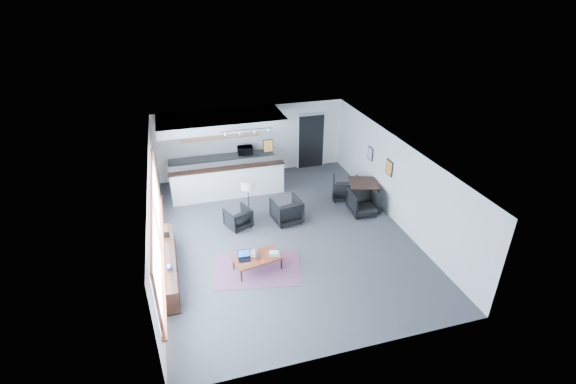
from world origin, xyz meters
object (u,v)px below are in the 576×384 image
object	(u,v)px
laptop	(244,256)
ceramic_pot	(255,254)
book_stack	(274,253)
armchair_right	(287,209)
coffee_table	(257,258)
dining_table	(364,184)
floor_lamp	(248,186)
dining_chair_near	(363,203)
dining_chair_far	(345,189)
armchair_left	(238,217)
microwave	(245,150)

from	to	relation	value
laptop	ceramic_pot	xyz separation A→B (m)	(0.28, -0.03, 0.05)
book_stack	armchair_right	world-z (taller)	armchair_right
coffee_table	ceramic_pot	world-z (taller)	ceramic_pot
ceramic_pot	dining_table	size ratio (longest dim) A/B	0.20
laptop	floor_lamp	distance (m)	2.55
book_stack	dining_chair_near	bearing A→B (deg)	28.88
dining_chair_far	coffee_table	bearing A→B (deg)	60.44
armchair_right	floor_lamp	xyz separation A→B (m)	(-1.11, 0.32, 0.80)
book_stack	dining_table	size ratio (longest dim) A/B	0.27
armchair_left	dining_chair_near	xyz separation A→B (m)	(3.98, -0.30, 0.02)
book_stack	microwave	xyz separation A→B (m)	(0.33, 5.54, 0.68)
armchair_left	armchair_right	xyz separation A→B (m)	(1.50, -0.09, 0.07)
armchair_left	dining_table	size ratio (longest dim) A/B	0.60
ceramic_pot	book_stack	world-z (taller)	ceramic_pot
armchair_left	armchair_right	bearing A→B (deg)	154.45
coffee_table	microwave	distance (m)	5.64
dining_chair_near	book_stack	bearing A→B (deg)	-148.86
floor_lamp	dining_table	distance (m)	3.88
ceramic_pot	dining_chair_near	size ratio (longest dim) A/B	0.32
book_stack	dining_table	world-z (taller)	dining_table
floor_lamp	dining_chair_near	distance (m)	3.73
ceramic_pot	book_stack	bearing A→B (deg)	-1.41
ceramic_pot	dining_chair_far	distance (m)	4.75
microwave	book_stack	bearing A→B (deg)	-90.81
armchair_left	dining_table	distance (m)	4.26
ceramic_pot	dining_chair_near	world-z (taller)	dining_chair_near
coffee_table	armchair_right	size ratio (longest dim) A/B	1.54
ceramic_pot	dining_chair_far	world-z (taller)	dining_chair_far
dining_chair_near	dining_chair_far	xyz separation A→B (m)	(-0.18, 1.06, -0.01)
dining_table	dining_chair_far	bearing A→B (deg)	132.47
dining_chair_far	microwave	distance (m)	3.97
ceramic_pot	armchair_right	xyz separation A→B (m)	(1.43, 2.07, -0.08)
ceramic_pot	armchair_left	distance (m)	2.17
floor_lamp	dining_chair_far	world-z (taller)	floor_lamp
dining_table	microwave	distance (m)	4.55
laptop	armchair_right	bearing A→B (deg)	52.81
laptop	dining_chair_far	xyz separation A→B (m)	(4.01, 2.89, -0.10)
armchair_left	microwave	size ratio (longest dim) A/B	1.30
dining_table	microwave	xyz separation A→B (m)	(-3.34, 3.08, 0.39)
coffee_table	book_stack	xyz separation A→B (m)	(0.45, -0.01, 0.07)
armchair_left	dining_chair_far	bearing A→B (deg)	169.36
coffee_table	dining_table	distance (m)	4.81
armchair_right	microwave	bearing A→B (deg)	-88.50
coffee_table	ceramic_pot	distance (m)	0.16
dining_chair_far	dining_chair_near	bearing A→B (deg)	121.40
armchair_left	armchair_right	world-z (taller)	armchair_right
floor_lamp	dining_chair_far	xyz separation A→B (m)	(3.41, 0.54, -0.87)
armchair_left	dining_chair_near	bearing A→B (deg)	153.69
laptop	ceramic_pot	distance (m)	0.28
dining_chair_far	dining_table	bearing A→B (deg)	154.36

